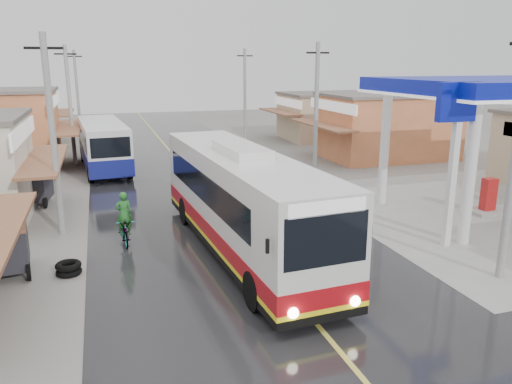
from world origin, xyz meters
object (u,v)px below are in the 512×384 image
(tricycle_near, at_px, (5,245))
(tricycle_far, at_px, (36,187))
(cyclist, at_px, (125,226))
(tyre_stack, at_px, (69,268))
(coach_bus, at_px, (241,201))
(second_bus, at_px, (103,145))

(tricycle_near, relative_size, tricycle_far, 1.04)
(cyclist, relative_size, tricycle_far, 0.96)
(tricycle_far, height_order, tyre_stack, tricycle_far)
(cyclist, height_order, tricycle_near, cyclist)
(coach_bus, bearing_deg, tricycle_far, 127.37)
(coach_bus, height_order, tricycle_near, coach_bus)
(coach_bus, xyz_separation_m, cyclist, (-4.12, 2.12, -1.23))
(coach_bus, xyz_separation_m, tyre_stack, (-6.10, -0.36, -1.71))
(second_bus, relative_size, tricycle_near, 4.20)
(tricycle_near, bearing_deg, tyre_stack, -27.48)
(second_bus, bearing_deg, cyclist, -92.54)
(coach_bus, xyz_separation_m, second_bus, (-4.62, 16.71, -0.25))
(tricycle_near, xyz_separation_m, tricycle_far, (0.05, 8.79, -0.10))
(coach_bus, relative_size, cyclist, 6.10)
(second_bus, distance_m, tricycle_far, 8.29)
(cyclist, bearing_deg, tricycle_near, -158.87)
(tricycle_far, xyz_separation_m, tyre_stack, (1.90, -9.54, -0.68))
(tricycle_near, relative_size, tyre_stack, 2.69)
(second_bus, bearing_deg, tricycle_near, -106.34)
(tyre_stack, bearing_deg, second_bus, 85.07)
(cyclist, height_order, tyre_stack, cyclist)
(cyclist, bearing_deg, coach_bus, -30.10)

